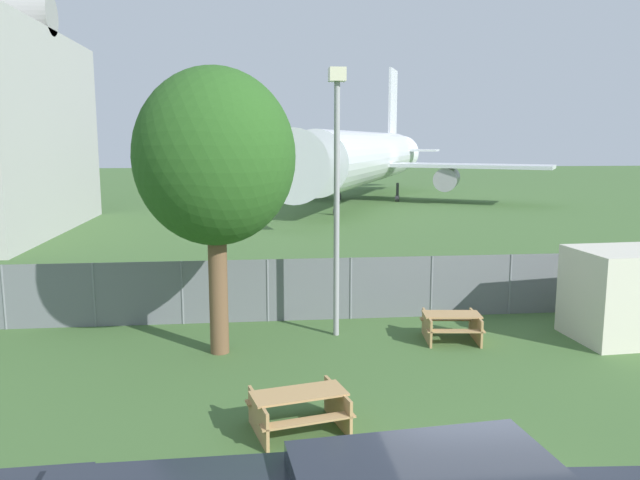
% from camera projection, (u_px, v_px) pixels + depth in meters
% --- Properties ---
extents(perimeter_fence, '(56.07, 0.07, 1.92)m').
position_uv_depth(perimeter_fence, '(351.00, 288.00, 19.13)').
color(perimeter_fence, slate).
rests_on(perimeter_fence, ground).
extents(airplane, '(30.75, 38.92, 12.97)m').
position_uv_depth(airplane, '(366.00, 158.00, 55.19)').
color(airplane, silver).
rests_on(airplane, ground).
extents(portable_cabin, '(3.66, 2.49, 2.52)m').
position_uv_depth(portable_cabin, '(638.00, 294.00, 17.18)').
color(portable_cabin, beige).
rests_on(portable_cabin, ground).
extents(picnic_bench_near_cabin, '(1.69, 1.56, 0.76)m').
position_uv_depth(picnic_bench_near_cabin, '(451.00, 324.00, 17.12)').
color(picnic_bench_near_cabin, tan).
rests_on(picnic_bench_near_cabin, ground).
extents(picnic_bench_open_grass, '(2.05, 1.77, 0.76)m').
position_uv_depth(picnic_bench_open_grass, '(299.00, 407.00, 11.79)').
color(picnic_bench_open_grass, tan).
rests_on(picnic_bench_open_grass, ground).
extents(tree_left_of_cabin, '(4.01, 4.01, 7.26)m').
position_uv_depth(tree_left_of_cabin, '(215.00, 158.00, 15.43)').
color(tree_left_of_cabin, brown).
rests_on(tree_left_of_cabin, ground).
extents(light_mast, '(0.44, 0.44, 7.37)m').
position_uv_depth(light_mast, '(337.00, 175.00, 16.96)').
color(light_mast, '#99999E').
rests_on(light_mast, ground).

